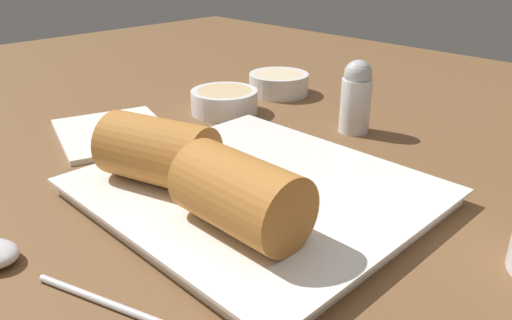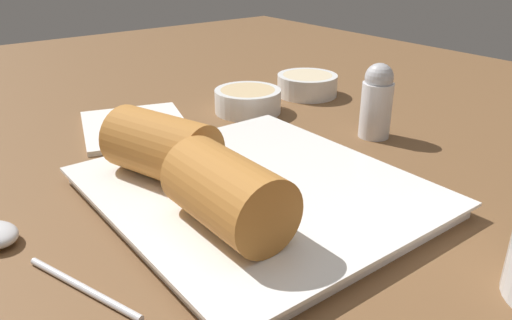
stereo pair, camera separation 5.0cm
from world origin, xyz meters
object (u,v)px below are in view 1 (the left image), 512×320
object	(u,v)px
spoon	(4,259)
salt_shaker	(356,97)
dipping_bowl_far	(279,83)
napkin	(113,132)
dipping_bowl_near	(224,101)
serving_plate	(256,191)

from	to	relation	value
spoon	salt_shaker	size ratio (longest dim) A/B	2.00
dipping_bowl_far	napkin	size ratio (longest dim) A/B	0.51
dipping_bowl_near	dipping_bowl_far	size ratio (longest dim) A/B	1.00
dipping_bowl_far	spoon	distance (cm)	47.92
dipping_bowl_far	spoon	xyz separation A→B (cm)	(15.56, -45.31, -1.00)
serving_plate	dipping_bowl_near	bearing A→B (deg)	145.04
dipping_bowl_far	spoon	size ratio (longest dim) A/B	0.51
spoon	napkin	world-z (taller)	spoon
spoon	napkin	size ratio (longest dim) A/B	1.01
dipping_bowl_near	spoon	xyz separation A→B (cm)	(14.64, -33.72, -1.00)
dipping_bowl_near	dipping_bowl_far	distance (cm)	11.62
salt_shaker	napkin	bearing A→B (deg)	-132.70
serving_plate	spoon	size ratio (longest dim) A/B	1.61
serving_plate	spoon	xyz separation A→B (cm)	(-5.42, -19.70, -0.09)
dipping_bowl_near	salt_shaker	xyz separation A→B (cm)	(16.23, 6.32, 2.66)
spoon	napkin	distance (cm)	26.05
serving_plate	salt_shaker	world-z (taller)	salt_shaker
dipping_bowl_near	spoon	distance (cm)	36.78
serving_plate	spoon	bearing A→B (deg)	-105.40
salt_shaker	spoon	bearing A→B (deg)	-92.28
dipping_bowl_far	salt_shaker	bearing A→B (deg)	-17.06
napkin	dipping_bowl_far	bearing A→B (deg)	85.03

